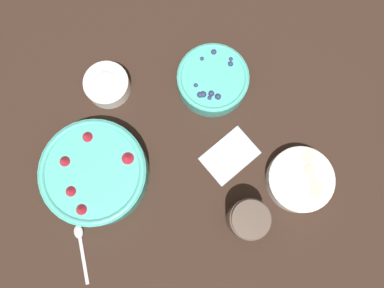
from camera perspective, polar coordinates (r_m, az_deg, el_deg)
The scene contains 8 objects.
ground_plane at distance 0.93m, azimuth -2.07°, elevation -0.66°, with size 4.00×4.00×0.00m, color black.
bowl_strawberries at distance 0.91m, azimuth -14.57°, elevation -4.23°, with size 0.25×0.25×0.09m.
bowl_blueberries at distance 0.94m, azimuth 3.26°, elevation 9.76°, with size 0.18×0.18×0.06m.
bowl_bananas at distance 0.93m, azimuth 16.26°, elevation -5.21°, with size 0.16×0.16×0.05m.
bowl_cream at distance 0.97m, azimuth -12.77°, elevation 8.88°, with size 0.11×0.11×0.05m.
jar_chocolate at distance 0.87m, azimuth 8.52°, elevation -11.22°, with size 0.09×0.09×0.11m.
napkin at distance 0.93m, azimuth 5.85°, elevation -1.76°, with size 0.16×0.14×0.01m.
spoon at distance 0.95m, azimuth -16.56°, elevation -14.20°, with size 0.02×0.14×0.01m.
Camera 1 is at (-0.00, -0.17, 0.91)m, focal length 35.00 mm.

